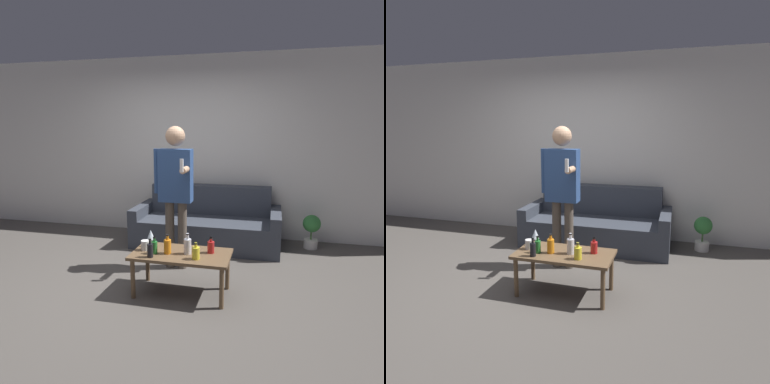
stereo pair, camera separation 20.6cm
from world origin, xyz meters
TOP-DOWN VIEW (x-y plane):
  - ground_plane at (0.00, 0.00)m, footprint 16.00×16.00m
  - wall_back at (0.00, 2.06)m, footprint 8.00×0.06m
  - couch at (0.40, 1.60)m, footprint 2.04×0.87m
  - coffee_table at (0.43, 0.04)m, footprint 0.98×0.50m
  - bottle_orange at (0.30, 0.00)m, footprint 0.07×0.07m
  - bottle_green at (0.71, 0.12)m, footprint 0.07×0.07m
  - bottle_dark at (0.60, -0.08)m, footprint 0.07×0.07m
  - bottle_yellow at (0.17, -0.13)m, footprint 0.06×0.06m
  - bottle_red at (0.17, -0.03)m, footprint 0.06×0.06m
  - bottle_clear at (0.49, 0.04)m, footprint 0.07×0.07m
  - wine_glass_near at (0.07, 0.15)m, footprint 0.08×0.08m
  - cup_on_table at (0.05, 0.04)m, footprint 0.08×0.08m
  - person_standing_front at (0.19, 0.67)m, footprint 0.45×0.42m
  - potted_plant at (1.83, 1.73)m, footprint 0.24×0.24m

SIDE VIEW (x-z plane):
  - ground_plane at x=0.00m, z-range 0.00..0.00m
  - potted_plant at x=1.83m, z-range 0.05..0.52m
  - couch at x=0.40m, z-range -0.12..0.69m
  - coffee_table at x=0.43m, z-range 0.16..0.59m
  - cup_on_table at x=0.05m, z-range 0.43..0.53m
  - bottle_green at x=0.71m, z-range 0.41..0.58m
  - bottle_dark at x=0.60m, z-range 0.41..0.58m
  - bottle_red at x=0.17m, z-range 0.41..0.58m
  - bottle_yellow at x=0.17m, z-range 0.41..0.59m
  - bottle_orange at x=0.30m, z-range 0.41..0.61m
  - bottle_clear at x=0.49m, z-range 0.41..0.62m
  - wine_glass_near at x=0.07m, z-range 0.46..0.65m
  - person_standing_front at x=0.19m, z-range 0.17..1.84m
  - wall_back at x=0.00m, z-range 0.00..2.70m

